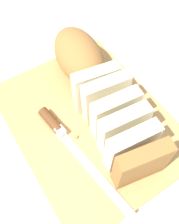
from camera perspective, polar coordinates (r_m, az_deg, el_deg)
ground_plane at (r=0.57m, az=0.00°, el=-2.66°), size 3.00×3.00×0.00m
cutting_board at (r=0.56m, az=0.00°, el=-2.17°), size 0.42×0.33×0.02m
bread_loaf at (r=0.55m, az=1.44°, el=6.20°), size 0.40×0.15×0.10m
bread_knife at (r=0.53m, az=-6.49°, el=-4.60°), size 0.28×0.06×0.02m
crumb_near_knife at (r=0.53m, az=-2.88°, el=-5.62°), size 0.01×0.01×0.01m
crumb_near_loaf at (r=0.61m, az=-1.91°, el=6.55°), size 0.01×0.01×0.01m
crumb_stray_left at (r=0.57m, az=-3.16°, el=1.62°), size 0.01×0.01×0.01m
crumb_stray_right at (r=0.56m, az=-7.47°, el=-1.41°), size 0.00×0.00×0.00m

